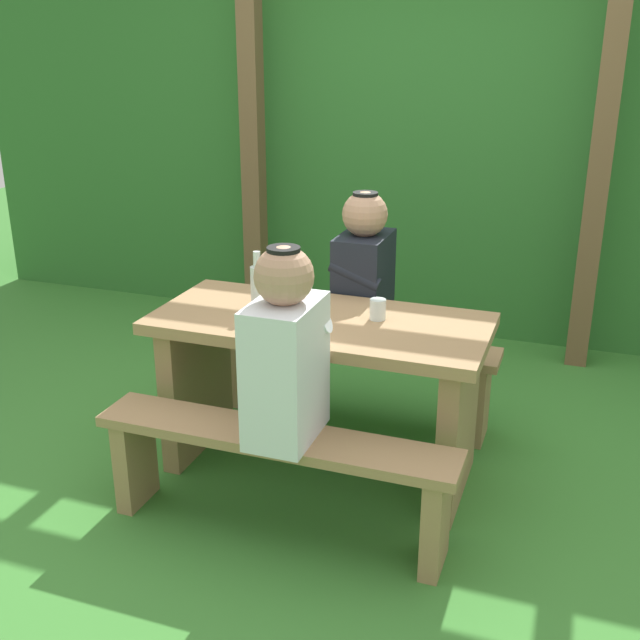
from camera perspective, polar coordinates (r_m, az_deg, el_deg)
name	(u,v)px	position (r m, az deg, el deg)	size (l,w,h in m)	color
ground_plane	(320,467)	(3.52, 0.00, -10.80)	(12.00, 12.00, 0.00)	#3C8032
hedge_backdrop	(436,148)	(5.25, 8.59, 12.44)	(6.40, 0.84, 2.23)	#2F6E2D
pergola_post_left	(253,152)	(4.95, -4.97, 12.28)	(0.12, 0.12, 2.26)	brown
pergola_post_right	(599,170)	(4.51, 19.93, 10.36)	(0.12, 0.12, 2.26)	brown
picnic_table	(320,368)	(3.30, 0.00, -3.53)	(1.40, 0.64, 0.71)	#9E7A51
bench_near	(275,461)	(2.96, -3.35, -10.39)	(1.40, 0.24, 0.43)	#9E7A51
bench_far	(355,361)	(3.80, 2.57, -3.04)	(1.40, 0.24, 0.43)	#9E7A51
person_white_shirt	(286,352)	(2.74, -2.56, -2.38)	(0.25, 0.35, 0.72)	silver
person_black_coat	(363,274)	(3.63, 3.23, 3.43)	(0.25, 0.35, 0.72)	black
drinking_glass	(378,309)	(3.19, 4.29, 0.79)	(0.07, 0.07, 0.09)	silver
bottle_left	(258,285)	(3.31, -4.63, 2.59)	(0.06, 0.06, 0.25)	silver
bottle_right	(301,292)	(3.22, -1.38, 2.05)	(0.06, 0.06, 0.25)	silver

